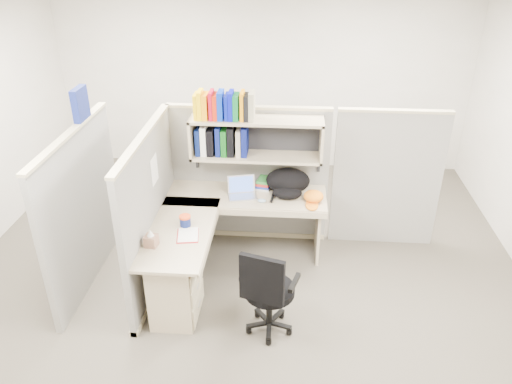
# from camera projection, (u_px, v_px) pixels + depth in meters

# --- Properties ---
(ground) EXTENTS (6.00, 6.00, 0.00)m
(ground) POSITION_uv_depth(u_px,v_px,m) (242.00, 281.00, 5.28)
(ground) COLOR #3C372E
(ground) RESTS_ON ground
(room_shell) EXTENTS (6.00, 6.00, 6.00)m
(room_shell) POSITION_uv_depth(u_px,v_px,m) (240.00, 138.00, 4.52)
(room_shell) COLOR #B7B1A5
(room_shell) RESTS_ON ground
(cubicle) EXTENTS (3.79, 1.84, 1.95)m
(cubicle) POSITION_uv_depth(u_px,v_px,m) (211.00, 184.00, 5.28)
(cubicle) COLOR slate
(cubicle) RESTS_ON ground
(desk) EXTENTS (1.74, 1.75, 0.73)m
(desk) POSITION_uv_depth(u_px,v_px,m) (197.00, 261.00, 4.85)
(desk) COLOR gray
(desk) RESTS_ON ground
(laptop) EXTENTS (0.35, 0.35, 0.21)m
(laptop) POSITION_uv_depth(u_px,v_px,m) (242.00, 188.00, 5.35)
(laptop) COLOR #B2B3B7
(laptop) RESTS_ON desk
(backpack) EXTENTS (0.58, 0.52, 0.28)m
(backpack) POSITION_uv_depth(u_px,v_px,m) (288.00, 183.00, 5.38)
(backpack) COLOR black
(backpack) RESTS_ON desk
(orange_cap) EXTENTS (0.25, 0.28, 0.12)m
(orange_cap) POSITION_uv_depth(u_px,v_px,m) (314.00, 196.00, 5.29)
(orange_cap) COLOR orange
(orange_cap) RESTS_ON desk
(snack_canister) EXTENTS (0.11, 0.11, 0.11)m
(snack_canister) POSITION_uv_depth(u_px,v_px,m) (185.00, 221.00, 4.85)
(snack_canister) COLOR #0D1951
(snack_canister) RESTS_ON desk
(tissue_box) EXTENTS (0.12, 0.12, 0.17)m
(tissue_box) POSITION_uv_depth(u_px,v_px,m) (151.00, 238.00, 4.53)
(tissue_box) COLOR #8E6650
(tissue_box) RESTS_ON desk
(mouse) EXTENTS (0.09, 0.07, 0.03)m
(mouse) POSITION_uv_depth(u_px,v_px,m) (262.00, 201.00, 5.29)
(mouse) COLOR #85A3BD
(mouse) RESTS_ON desk
(paper_cup) EXTENTS (0.07, 0.07, 0.10)m
(paper_cup) POSITION_uv_depth(u_px,v_px,m) (249.00, 184.00, 5.55)
(paper_cup) COLOR silver
(paper_cup) RESTS_ON desk
(book_stack) EXTENTS (0.20, 0.25, 0.11)m
(book_stack) POSITION_uv_depth(u_px,v_px,m) (264.00, 183.00, 5.58)
(book_stack) COLOR gray
(book_stack) RESTS_ON desk
(loose_paper) EXTENTS (0.23, 0.28, 0.00)m
(loose_paper) POSITION_uv_depth(u_px,v_px,m) (188.00, 235.00, 4.73)
(loose_paper) COLOR silver
(loose_paper) RESTS_ON desk
(task_chair) EXTENTS (0.54, 0.50, 0.95)m
(task_chair) POSITION_uv_depth(u_px,v_px,m) (268.00, 304.00, 4.46)
(task_chair) COLOR black
(task_chair) RESTS_ON ground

